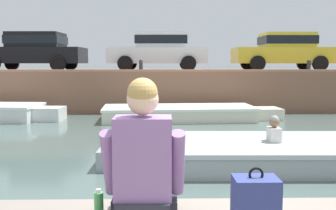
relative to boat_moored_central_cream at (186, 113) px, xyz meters
The scene contains 13 objects.
ground_plane 3.93m from the boat_moored_central_cream, 95.11° to the right, with size 400.00×400.00×0.00m, color #4C605B.
far_quay_wall 4.61m from the boat_moored_central_cream, 94.37° to the left, with size 60.00×6.00×1.55m, color brown.
far_wall_coping 2.20m from the boat_moored_central_cream, 101.71° to the left, with size 60.00×0.24×0.08m, color #9F6C52.
boat_moored_central_cream is the anchor object (origin of this frame).
motorboat_passing 5.75m from the boat_moored_central_cream, 71.12° to the right, with size 7.17×2.20×0.92m.
car_leftmost_black 7.21m from the boat_moored_central_cream, 150.75° to the left, with size 4.18×2.05×1.54m.
car_left_inner_white 4.10m from the boat_moored_central_cream, 105.00° to the left, with size 4.01×2.07×1.54m.
car_centre_yellow 5.86m from the boat_moored_central_cream, 38.12° to the left, with size 4.01×1.87×1.54m.
mooring_bollard_mid 2.86m from the boat_moored_central_cream, 130.78° to the left, with size 0.15×0.15×0.45m.
mooring_bollard_east 5.30m from the boat_moored_central_cream, 20.99° to the left, with size 0.15×0.15×0.45m.
person_seated_left 9.92m from the boat_moored_central_cream, 95.43° to the right, with size 0.53×0.53×0.96m.
bottle_drink 9.83m from the boat_moored_central_cream, 97.29° to the right, with size 0.06×0.06×0.20m.
backpack_on_ledge 9.94m from the boat_moored_central_cream, 91.31° to the right, with size 0.28×0.24×0.41m.
Camera 1 is at (-0.47, -2.81, 1.89)m, focal length 40.00 mm.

